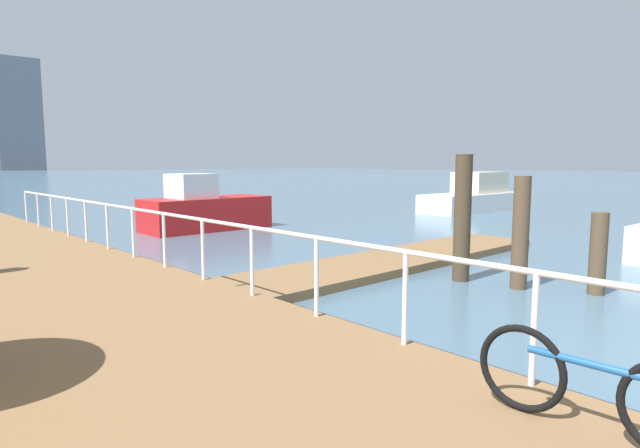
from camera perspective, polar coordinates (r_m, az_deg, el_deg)
ground_plane at (r=21.90m, az=-22.19°, el=-0.04°), size 300.00×300.00×0.00m
floating_dock at (r=12.31m, az=7.52°, el=-4.17°), size 10.40×2.00×0.18m
boardwalk_railing at (r=8.45m, az=-10.43°, el=-1.46°), size 0.06×24.79×1.08m
dock_piling_0 at (r=10.75m, az=28.44°, el=-2.90°), size 0.30×0.30×1.52m
dock_piling_1 at (r=10.87m, az=15.50°, el=0.61°), size 0.34×0.34×2.59m
dock_piling_2 at (r=10.55m, az=21.33°, el=-0.92°), size 0.31×0.31×2.18m
moored_boat_1 at (r=19.09m, az=-12.70°, el=1.59°), size 4.54×1.87×2.04m
moored_boat_3 at (r=26.95m, az=16.72°, el=2.93°), size 6.34×2.38×1.95m
bicycle_at_railing at (r=4.48m, az=27.88°, el=-15.63°), size 0.14×1.77×0.94m
skyline_tower_5 at (r=183.88m, az=-30.40°, el=10.39°), size 12.52×6.84×33.68m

